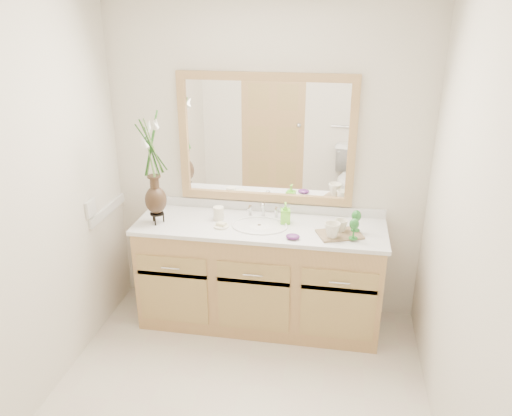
% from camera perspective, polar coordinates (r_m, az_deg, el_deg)
% --- Properties ---
extents(floor, '(2.60, 2.60, 0.00)m').
position_cam_1_polar(floor, '(3.31, -2.70, -22.60)').
color(floor, beige).
rests_on(floor, ground).
extents(wall_back, '(2.40, 0.02, 2.40)m').
position_cam_1_polar(wall_back, '(3.80, 1.15, 4.91)').
color(wall_back, silver).
rests_on(wall_back, floor).
extents(wall_left, '(0.02, 2.60, 2.40)m').
position_cam_1_polar(wall_left, '(3.08, -25.49, -1.54)').
color(wall_left, silver).
rests_on(wall_left, floor).
extents(wall_right, '(0.02, 2.60, 2.40)m').
position_cam_1_polar(wall_right, '(2.63, 23.35, -5.15)').
color(wall_right, silver).
rests_on(wall_right, floor).
extents(vanity, '(1.80, 0.55, 0.80)m').
position_cam_1_polar(vanity, '(3.86, 0.42, -7.77)').
color(vanity, tan).
rests_on(vanity, floor).
extents(counter, '(1.84, 0.57, 0.03)m').
position_cam_1_polar(counter, '(3.67, 0.44, -2.15)').
color(counter, white).
rests_on(counter, vanity).
extents(sink, '(0.38, 0.34, 0.23)m').
position_cam_1_polar(sink, '(3.67, 0.39, -2.82)').
color(sink, white).
rests_on(sink, counter).
extents(mirror, '(1.32, 0.04, 0.97)m').
position_cam_1_polar(mirror, '(3.72, 1.13, 7.83)').
color(mirror, white).
rests_on(mirror, wall_back).
extents(switch_plate, '(0.02, 0.12, 0.12)m').
position_cam_1_polar(switch_plate, '(3.75, -18.38, -0.03)').
color(switch_plate, white).
rests_on(switch_plate, wall_left).
extents(flower_vase, '(0.19, 0.19, 0.76)m').
position_cam_1_polar(flower_vase, '(3.59, -11.78, 5.89)').
color(flower_vase, black).
rests_on(flower_vase, counter).
extents(tumbler, '(0.08, 0.08, 0.10)m').
position_cam_1_polar(tumbler, '(3.75, -4.29, -0.60)').
color(tumbler, silver).
rests_on(tumbler, counter).
extents(soap_dish, '(0.11, 0.11, 0.03)m').
position_cam_1_polar(soap_dish, '(3.63, -3.98, -2.03)').
color(soap_dish, silver).
rests_on(soap_dish, counter).
extents(soap_bottle, '(0.07, 0.08, 0.14)m').
position_cam_1_polar(soap_bottle, '(3.67, 3.37, -0.68)').
color(soap_bottle, '#75E536').
rests_on(soap_bottle, counter).
extents(purple_dish, '(0.12, 0.11, 0.03)m').
position_cam_1_polar(purple_dish, '(3.45, 4.23, -3.27)').
color(purple_dish, '#592267').
rests_on(purple_dish, counter).
extents(tray, '(0.35, 0.29, 0.01)m').
position_cam_1_polar(tray, '(3.55, 9.53, -2.98)').
color(tray, brown).
rests_on(tray, counter).
extents(mug_left, '(0.13, 0.13, 0.11)m').
position_cam_1_polar(mug_left, '(3.46, 8.70, -2.45)').
color(mug_left, silver).
rests_on(mug_left, tray).
extents(mug_right, '(0.12, 0.12, 0.09)m').
position_cam_1_polar(mug_right, '(3.56, 9.70, -1.92)').
color(mug_right, silver).
rests_on(mug_right, tray).
extents(goblet_front, '(0.07, 0.07, 0.15)m').
position_cam_1_polar(goblet_front, '(3.44, 11.15, -1.94)').
color(goblet_front, '#256F29').
rests_on(goblet_front, tray).
extents(goblet_back, '(0.07, 0.07, 0.15)m').
position_cam_1_polar(goblet_back, '(3.57, 11.40, -1.02)').
color(goblet_back, '#256F29').
rests_on(goblet_back, tray).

